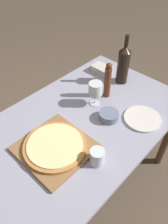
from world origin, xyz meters
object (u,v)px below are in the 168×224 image
at_px(pepper_mill, 108,81).
at_px(wine_glass, 95,89).
at_px(wine_bottle, 123,64).
at_px(pizza, 55,145).
at_px(small_bowl, 109,116).

relative_size(pepper_mill, wine_glass, 1.56).
height_order(wine_bottle, pepper_mill, wine_bottle).
relative_size(pizza, small_bowl, 2.81).
distance_m(wine_bottle, small_bowl, 0.44).
bearing_deg(pepper_mill, wine_bottle, 97.13).
xyz_separation_m(pizza, pepper_mill, (-0.09, 0.56, 0.10)).
bearing_deg(wine_bottle, small_bowl, -64.45).
bearing_deg(pizza, wine_glass, 101.78).
distance_m(pepper_mill, wine_glass, 0.12).
bearing_deg(wine_glass, pepper_mill, 88.39).
bearing_deg(pepper_mill, wine_glass, -91.61).
bearing_deg(small_bowl, pepper_mill, 132.55).
relative_size(wine_glass, small_bowl, 1.35).
distance_m(pepper_mill, small_bowl, 0.25).
bearing_deg(small_bowl, wine_bottle, 115.55).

